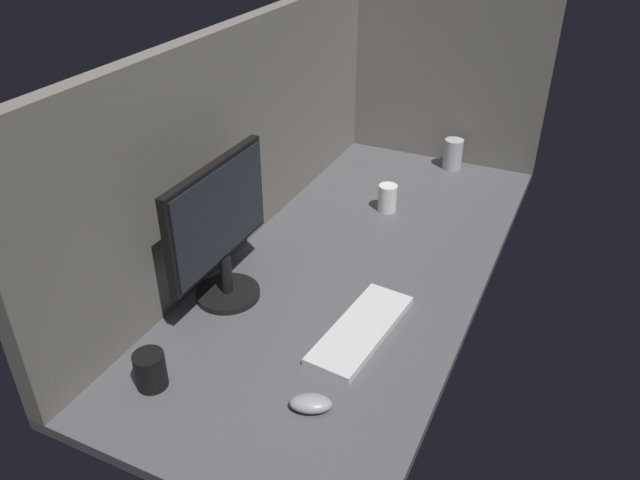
{
  "coord_description": "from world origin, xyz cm",
  "views": [
    {
      "loc": [
        -149.52,
        -59.25,
        105.09
      ],
      "look_at": [
        -13.07,
        0.0,
        14.0
      ],
      "focal_mm": 34.96,
      "sensor_mm": 36.0,
      "label": 1
    }
  ],
  "objects_px": {
    "mug_steel": "(453,154)",
    "mug_ceramic_white": "(388,198)",
    "monitor": "(220,227)",
    "mouse": "(311,403)",
    "mug_black_travel": "(150,370)",
    "keyboard": "(361,329)"
  },
  "relations": [
    {
      "from": "mug_steel",
      "to": "mug_ceramic_white",
      "type": "relative_size",
      "value": 1.21
    },
    {
      "from": "monitor",
      "to": "mouse",
      "type": "relative_size",
      "value": 4.41
    },
    {
      "from": "mouse",
      "to": "mug_black_travel",
      "type": "distance_m",
      "value": 0.38
    },
    {
      "from": "mug_ceramic_white",
      "to": "keyboard",
      "type": "bearing_deg",
      "value": -165.69
    },
    {
      "from": "keyboard",
      "to": "mouse",
      "type": "height_order",
      "value": "mouse"
    },
    {
      "from": "monitor",
      "to": "mouse",
      "type": "height_order",
      "value": "monitor"
    },
    {
      "from": "keyboard",
      "to": "mug_steel",
      "type": "bearing_deg",
      "value": 8.75
    },
    {
      "from": "mug_black_travel",
      "to": "keyboard",
      "type": "bearing_deg",
      "value": -43.96
    },
    {
      "from": "mug_steel",
      "to": "keyboard",
      "type": "bearing_deg",
      "value": -177.15
    },
    {
      "from": "mug_black_travel",
      "to": "mug_ceramic_white",
      "type": "relative_size",
      "value": 0.93
    },
    {
      "from": "mug_ceramic_white",
      "to": "mug_black_travel",
      "type": "bearing_deg",
      "value": 168.96
    },
    {
      "from": "keyboard",
      "to": "mug_black_travel",
      "type": "bearing_deg",
      "value": 141.95
    },
    {
      "from": "mouse",
      "to": "mug_steel",
      "type": "relative_size",
      "value": 0.8
    },
    {
      "from": "keyboard",
      "to": "mouse",
      "type": "distance_m",
      "value": 0.29
    },
    {
      "from": "mouse",
      "to": "mug_black_travel",
      "type": "bearing_deg",
      "value": 81.67
    },
    {
      "from": "monitor",
      "to": "mug_steel",
      "type": "xyz_separation_m",
      "value": [
        1.11,
        -0.35,
        -0.16
      ]
    },
    {
      "from": "monitor",
      "to": "mug_steel",
      "type": "height_order",
      "value": "monitor"
    },
    {
      "from": "keyboard",
      "to": "mug_ceramic_white",
      "type": "height_order",
      "value": "mug_ceramic_white"
    },
    {
      "from": "mug_steel",
      "to": "mug_ceramic_white",
      "type": "height_order",
      "value": "mug_steel"
    },
    {
      "from": "mug_steel",
      "to": "mug_ceramic_white",
      "type": "xyz_separation_m",
      "value": [
        -0.44,
        0.11,
        -0.01
      ]
    },
    {
      "from": "keyboard",
      "to": "mug_black_travel",
      "type": "relative_size",
      "value": 4.02
    },
    {
      "from": "mouse",
      "to": "mug_black_travel",
      "type": "relative_size",
      "value": 1.04
    }
  ]
}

